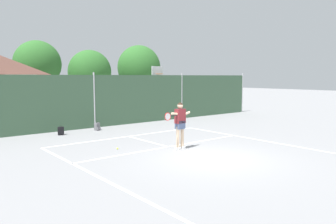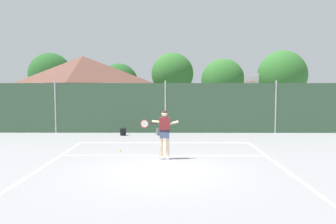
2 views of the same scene
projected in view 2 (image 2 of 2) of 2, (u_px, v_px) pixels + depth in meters
ground_plane at (162, 171)px, 10.94m from camera, size 120.00×120.00×0.00m
court_markings at (162, 166)px, 11.59m from camera, size 8.30×11.10×0.01m
chainlink_fence at (165, 108)px, 19.80m from camera, size 26.09×0.09×3.09m
basketball_hoop at (251, 93)px, 20.97m from camera, size 0.90×0.67×3.55m
clubhouse_building at (83, 89)px, 23.89m from camera, size 7.16×5.78×4.88m
treeline_backdrop at (183, 77)px, 30.59m from camera, size 25.36×4.01×5.97m
tennis_player at (164, 130)px, 12.67m from camera, size 1.43×0.31×1.85m
tennis_ball at (120, 150)px, 14.31m from camera, size 0.07×0.07×0.07m
backpack_black at (123, 132)px, 18.83m from camera, size 0.32×0.29×0.46m
backpack_grey at (159, 132)px, 18.96m from camera, size 0.33×0.32×0.46m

